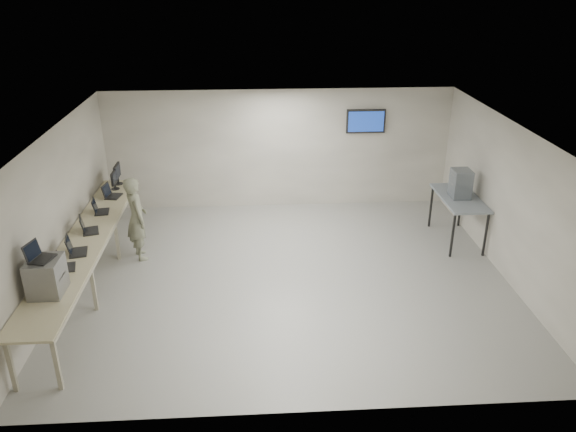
{
  "coord_description": "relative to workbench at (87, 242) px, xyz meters",
  "views": [
    {
      "loc": [
        -0.59,
        -9.1,
        5.27
      ],
      "look_at": [
        0.0,
        0.2,
        1.15
      ],
      "focal_mm": 35.0,
      "sensor_mm": 36.0,
      "label": 1
    }
  ],
  "objects": [
    {
      "name": "laptop_1",
      "position": [
        -0.04,
        -0.54,
        0.15
      ],
      "size": [
        0.39,
        0.43,
        0.3
      ],
      "rotation": [
        0.0,
        0.0,
        0.21
      ],
      "color": "black",
      "rests_on": "workbench"
    },
    {
      "name": "monitor_far",
      "position": [
        -0.01,
        2.75,
        0.34
      ],
      "size": [
        0.2,
        0.45,
        0.45
      ],
      "color": "black",
      "rests_on": "workbench"
    },
    {
      "name": "laptop_on_box",
      "position": [
        -0.12,
        -1.8,
        0.69
      ],
      "size": [
        0.38,
        0.41,
        0.28
      ],
      "rotation": [
        0.0,
        0.0,
        -0.26
      ],
      "color": "black",
      "rests_on": "equipment_box"
    },
    {
      "name": "storage_bins",
      "position": [
        7.17,
        1.31,
        0.45
      ],
      "size": [
        0.37,
        0.41,
        0.58
      ],
      "color": "slate",
      "rests_on": "side_table"
    },
    {
      "name": "laptop_2",
      "position": [
        -0.05,
        0.29,
        0.15
      ],
      "size": [
        0.4,
        0.43,
        0.29
      ],
      "rotation": [
        0.0,
        0.0,
        0.28
      ],
      "color": "black",
      "rests_on": "workbench"
    },
    {
      "name": "laptop_4",
      "position": [
        -0.01,
        1.98,
        0.15
      ],
      "size": [
        0.36,
        0.41,
        0.29
      ],
      "rotation": [
        0.0,
        0.0,
        -0.17
      ],
      "color": "black",
      "rests_on": "workbench"
    },
    {
      "name": "side_table",
      "position": [
        7.19,
        1.31,
        0.09
      ],
      "size": [
        0.77,
        1.64,
        0.99
      ],
      "color": "gray",
      "rests_on": "ground"
    },
    {
      "name": "room",
      "position": [
        3.62,
        0.06,
        0.58
      ],
      "size": [
        8.01,
        7.01,
        2.81
      ],
      "color": "#A7A7A7",
      "rests_on": "ground"
    },
    {
      "name": "laptop_3",
      "position": [
        -0.05,
        1.17,
        0.14
      ],
      "size": [
        0.34,
        0.39,
        0.28
      ],
      "rotation": [
        0.0,
        0.0,
        0.15
      ],
      "color": "black",
      "rests_on": "workbench"
    },
    {
      "name": "laptop_0",
      "position": [
        -0.07,
        -1.06,
        0.14
      ],
      "size": [
        0.34,
        0.38,
        0.26
      ],
      "rotation": [
        0.0,
        0.0,
        0.24
      ],
      "color": "black",
      "rests_on": "workbench"
    },
    {
      "name": "soldier",
      "position": [
        0.7,
        0.98,
        0.01
      ],
      "size": [
        0.62,
        0.72,
        1.68
      ],
      "primitive_type": "imported",
      "rotation": [
        0.0,
        0.0,
        1.99
      ],
      "color": "gray",
      "rests_on": "ground"
    },
    {
      "name": "equipment_box",
      "position": [
        -0.06,
        -1.8,
        0.35
      ],
      "size": [
        0.46,
        0.53,
        0.55
      ],
      "primitive_type": "cube",
      "rotation": [
        0.0,
        0.0,
        -0.0
      ],
      "color": "gray",
      "rests_on": "workbench"
    },
    {
      "name": "monitor_near",
      "position": [
        -0.01,
        2.43,
        0.32
      ],
      "size": [
        0.18,
        0.41,
        0.4
      ],
      "color": "black",
      "rests_on": "workbench"
    },
    {
      "name": "workbench",
      "position": [
        0.0,
        0.0,
        0.0
      ],
      "size": [
        0.76,
        6.0,
        0.9
      ],
      "color": "beige",
      "rests_on": "ground"
    }
  ]
}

